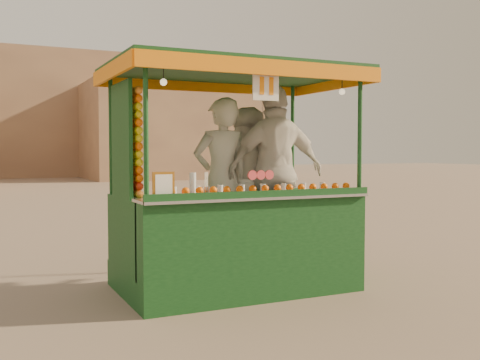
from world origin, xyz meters
name	(u,v)px	position (x,y,z in m)	size (l,w,h in m)	color
ground	(263,288)	(0.00, 0.00, 0.00)	(90.00, 90.00, 0.00)	#766154
building_right	(172,131)	(7.00, 24.00, 2.50)	(9.00, 6.00, 5.00)	#9E7A5A
juice_cart	(231,219)	(-0.35, 0.04, 0.76)	(2.59, 1.68, 2.35)	#0E3615
vendor_left	(222,179)	(-0.34, 0.32, 1.16)	(0.65, 0.44, 1.77)	beige
vendor_middle	(246,181)	(0.05, 0.53, 1.12)	(1.04, 1.02, 1.69)	silver
vendor_right	(276,172)	(0.25, 0.17, 1.24)	(1.15, 0.53, 1.93)	silver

